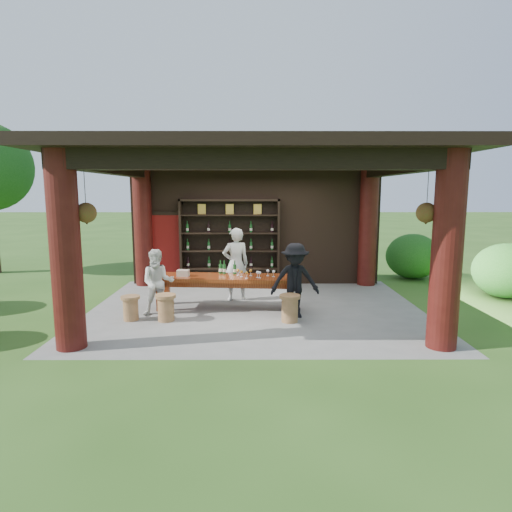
{
  "coord_description": "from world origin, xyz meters",
  "views": [
    {
      "loc": [
        -0.03,
        -9.38,
        2.64
      ],
      "look_at": [
        0.0,
        0.4,
        1.15
      ],
      "focal_mm": 30.0,
      "sensor_mm": 36.0,
      "label": 1
    }
  ],
  "objects_px": {
    "tasting_table": "(226,281)",
    "stool_far_left": "(131,307)",
    "guest_man": "(295,281)",
    "wine_shelf": "(230,243)",
    "napkin_basket": "(183,273)",
    "stool_near_left": "(166,307)",
    "host": "(236,264)",
    "guest_woman": "(158,283)",
    "stool_near_right": "(290,308)"
  },
  "relations": [
    {
      "from": "wine_shelf",
      "to": "napkin_basket",
      "type": "height_order",
      "value": "wine_shelf"
    },
    {
      "from": "tasting_table",
      "to": "napkin_basket",
      "type": "height_order",
      "value": "napkin_basket"
    },
    {
      "from": "napkin_basket",
      "to": "host",
      "type": "bearing_deg",
      "value": 34.78
    },
    {
      "from": "stool_near_left",
      "to": "host",
      "type": "relative_size",
      "value": 0.31
    },
    {
      "from": "stool_near_left",
      "to": "guest_man",
      "type": "relative_size",
      "value": 0.35
    },
    {
      "from": "stool_far_left",
      "to": "guest_woman",
      "type": "bearing_deg",
      "value": 35.29
    },
    {
      "from": "wine_shelf",
      "to": "stool_near_right",
      "type": "height_order",
      "value": "wine_shelf"
    },
    {
      "from": "wine_shelf",
      "to": "host",
      "type": "bearing_deg",
      "value": -81.83
    },
    {
      "from": "stool_far_left",
      "to": "guest_man",
      "type": "bearing_deg",
      "value": 3.56
    },
    {
      "from": "tasting_table",
      "to": "guest_woman",
      "type": "relative_size",
      "value": 2.23
    },
    {
      "from": "napkin_basket",
      "to": "stool_near_left",
      "type": "bearing_deg",
      "value": -102.99
    },
    {
      "from": "host",
      "to": "stool_far_left",
      "type": "bearing_deg",
      "value": 23.86
    },
    {
      "from": "stool_far_left",
      "to": "stool_near_left",
      "type": "bearing_deg",
      "value": -3.78
    },
    {
      "from": "host",
      "to": "guest_woman",
      "type": "distance_m",
      "value": 2.08
    },
    {
      "from": "stool_near_left",
      "to": "stool_near_right",
      "type": "bearing_deg",
      "value": -1.5
    },
    {
      "from": "guest_woman",
      "to": "guest_man",
      "type": "bearing_deg",
      "value": -12.79
    },
    {
      "from": "host",
      "to": "napkin_basket",
      "type": "relative_size",
      "value": 6.8
    },
    {
      "from": "stool_far_left",
      "to": "guest_woman",
      "type": "height_order",
      "value": "guest_woman"
    },
    {
      "from": "stool_near_right",
      "to": "stool_near_left",
      "type": "bearing_deg",
      "value": 178.5
    },
    {
      "from": "tasting_table",
      "to": "napkin_basket",
      "type": "xyz_separation_m",
      "value": [
        -0.96,
        0.0,
        0.19
      ]
    },
    {
      "from": "stool_far_left",
      "to": "guest_man",
      "type": "xyz_separation_m",
      "value": [
        3.4,
        0.21,
        0.52
      ]
    },
    {
      "from": "host",
      "to": "wine_shelf",
      "type": "bearing_deg",
      "value": -96.53
    },
    {
      "from": "tasting_table",
      "to": "host",
      "type": "xyz_separation_m",
      "value": [
        0.19,
        0.8,
        0.25
      ]
    },
    {
      "from": "stool_near_right",
      "to": "wine_shelf",
      "type": "bearing_deg",
      "value": 112.41
    },
    {
      "from": "wine_shelf",
      "to": "guest_woman",
      "type": "relative_size",
      "value": 1.93
    },
    {
      "from": "wine_shelf",
      "to": "stool_near_left",
      "type": "relative_size",
      "value": 4.98
    },
    {
      "from": "tasting_table",
      "to": "stool_far_left",
      "type": "bearing_deg",
      "value": -155.45
    },
    {
      "from": "stool_near_right",
      "to": "stool_far_left",
      "type": "xyz_separation_m",
      "value": [
        -3.27,
        0.11,
        -0.03
      ]
    },
    {
      "from": "stool_near_left",
      "to": "host",
      "type": "height_order",
      "value": "host"
    },
    {
      "from": "host",
      "to": "napkin_basket",
      "type": "distance_m",
      "value": 1.4
    },
    {
      "from": "host",
      "to": "guest_man",
      "type": "height_order",
      "value": "host"
    },
    {
      "from": "tasting_table",
      "to": "stool_far_left",
      "type": "distance_m",
      "value": 2.13
    },
    {
      "from": "host",
      "to": "guest_man",
      "type": "relative_size",
      "value": 1.12
    },
    {
      "from": "tasting_table",
      "to": "stool_near_right",
      "type": "height_order",
      "value": "tasting_table"
    },
    {
      "from": "guest_woman",
      "to": "stool_near_left",
      "type": "bearing_deg",
      "value": -69.25
    },
    {
      "from": "stool_far_left",
      "to": "host",
      "type": "bearing_deg",
      "value": 38.55
    },
    {
      "from": "stool_far_left",
      "to": "guest_woman",
      "type": "xyz_separation_m",
      "value": [
        0.5,
        0.35,
        0.44
      ]
    },
    {
      "from": "tasting_table",
      "to": "guest_woman",
      "type": "xyz_separation_m",
      "value": [
        -1.41,
        -0.52,
        0.08
      ]
    },
    {
      "from": "stool_far_left",
      "to": "guest_woman",
      "type": "relative_size",
      "value": 0.36
    },
    {
      "from": "wine_shelf",
      "to": "guest_man",
      "type": "bearing_deg",
      "value": -63.55
    },
    {
      "from": "stool_near_left",
      "to": "host",
      "type": "xyz_separation_m",
      "value": [
        1.36,
        1.72,
        0.59
      ]
    },
    {
      "from": "wine_shelf",
      "to": "host",
      "type": "relative_size",
      "value": 1.56
    },
    {
      "from": "guest_woman",
      "to": "stool_far_left",
      "type": "bearing_deg",
      "value": -154.72
    },
    {
      "from": "stool_near_left",
      "to": "stool_far_left",
      "type": "xyz_separation_m",
      "value": [
        -0.74,
        0.05,
        -0.02
      ]
    },
    {
      "from": "stool_near_right",
      "to": "guest_woman",
      "type": "xyz_separation_m",
      "value": [
        -2.77,
        0.47,
        0.42
      ]
    },
    {
      "from": "wine_shelf",
      "to": "napkin_basket",
      "type": "xyz_separation_m",
      "value": [
        -0.92,
        -2.42,
        -0.4
      ]
    },
    {
      "from": "guest_man",
      "to": "guest_woman",
      "type": "bearing_deg",
      "value": 173.73
    },
    {
      "from": "stool_near_right",
      "to": "guest_woman",
      "type": "bearing_deg",
      "value": 170.44
    },
    {
      "from": "host",
      "to": "guest_woman",
      "type": "relative_size",
      "value": 1.24
    },
    {
      "from": "tasting_table",
      "to": "stool_near_left",
      "type": "relative_size",
      "value": 5.77
    }
  ]
}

